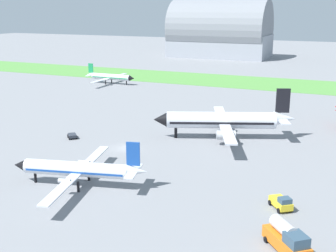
# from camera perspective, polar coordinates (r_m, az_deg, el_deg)

# --- Properties ---
(ground_plane) EXTENTS (600.00, 600.00, 0.00)m
(ground_plane) POSITION_cam_1_polar(r_m,az_deg,el_deg) (84.23, -5.61, -2.89)
(ground_plane) COLOR gray
(grass_taxiway_strip) EXTENTS (360.00, 28.00, 0.08)m
(grass_taxiway_strip) POSITION_cam_1_polar(r_m,az_deg,el_deg) (161.73, 9.20, 5.73)
(grass_taxiway_strip) COLOR #549342
(grass_taxiway_strip) RESTS_ON ground_plane
(airplane_foreground_turboprop) EXTENTS (20.79, 24.12, 7.33)m
(airplane_foreground_turboprop) POSITION_cam_1_polar(r_m,az_deg,el_deg) (67.10, -11.54, -5.49)
(airplane_foreground_turboprop) COLOR silver
(airplane_foreground_turboprop) RESTS_ON ground_plane
(airplane_taxiing_turboprop) EXTENTS (19.31, 22.60, 6.78)m
(airplane_taxiing_turboprop) POSITION_cam_1_polar(r_m,az_deg,el_deg) (156.32, -7.56, 6.37)
(airplane_taxiing_turboprop) COLOR silver
(airplane_taxiing_turboprop) RESTS_ON ground_plane
(airplane_midfield_jet) EXTENTS (27.95, 28.14, 10.42)m
(airplane_midfield_jet) POSITION_cam_1_polar(r_m,az_deg,el_deg) (89.93, 7.27, 0.72)
(airplane_midfield_jet) COLOR silver
(airplane_midfield_jet) RESTS_ON ground_plane
(pushback_tug_near_gate) EXTENTS (3.62, 3.95, 1.95)m
(pushback_tug_near_gate) POSITION_cam_1_polar(r_m,az_deg,el_deg) (61.03, 14.54, -9.62)
(pushback_tug_near_gate) COLOR yellow
(pushback_tug_near_gate) RESTS_ON ground_plane
(baggage_cart_midfield) EXTENTS (2.92, 2.92, 0.90)m
(baggage_cart_midfield) POSITION_cam_1_polar(r_m,az_deg,el_deg) (92.04, -12.35, -1.24)
(baggage_cart_midfield) COLOR #2D333D
(baggage_cart_midfield) RESTS_ON ground_plane
(fuel_truck_by_runway) EXTENTS (6.03, 6.51, 3.29)m
(fuel_truck_by_runway) POSITION_cam_1_polar(r_m,az_deg,el_deg) (51.13, 15.22, -13.94)
(fuel_truck_by_runway) COLOR orange
(fuel_truck_by_runway) RESTS_ON ground_plane
(hangar_distant) EXTENTS (52.42, 31.35, 31.35)m
(hangar_distant) POSITION_cam_1_polar(r_m,az_deg,el_deg) (243.00, 6.77, 11.89)
(hangar_distant) COLOR #9399A3
(hangar_distant) RESTS_ON ground_plane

